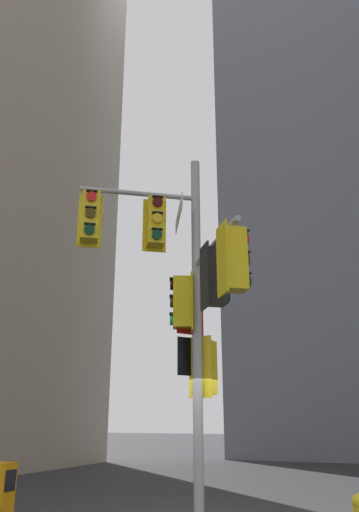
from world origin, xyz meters
TOP-DOWN VIEW (x-y plane):
  - building_mid_block at (3.14, 22.45)m, footprint 14.54×14.54m
  - signal_pole_assembly at (-0.10, -0.54)m, footprint 3.63×2.65m
  - newspaper_box at (-3.65, -0.76)m, footprint 0.45×0.36m

SIDE VIEW (x-z plane):
  - newspaper_box at x=-3.65m, z-range 0.00..1.02m
  - signal_pole_assembly at x=-0.10m, z-range 0.64..7.67m
  - building_mid_block at x=3.14m, z-range 0.00..45.17m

